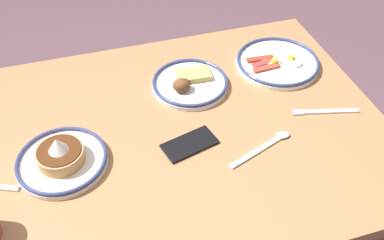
% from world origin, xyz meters
% --- Properties ---
extents(dining_table, '(1.18, 0.87, 0.72)m').
position_xyz_m(dining_table, '(0.00, 0.00, 0.61)').
color(dining_table, '#996B45').
rests_on(dining_table, ground_plane).
extents(plate_near_main, '(0.27, 0.27, 0.04)m').
position_xyz_m(plate_near_main, '(-0.40, -0.19, 0.74)').
color(plate_near_main, white).
rests_on(plate_near_main, dining_table).
extents(plate_center_pancakes, '(0.23, 0.23, 0.05)m').
position_xyz_m(plate_center_pancakes, '(-0.10, -0.17, 0.74)').
color(plate_center_pancakes, white).
rests_on(plate_center_pancakes, dining_table).
extents(plate_far_companion, '(0.23, 0.23, 0.09)m').
position_xyz_m(plate_far_companion, '(0.30, 0.03, 0.74)').
color(plate_far_companion, silver).
rests_on(plate_far_companion, dining_table).
extents(cell_phone, '(0.16, 0.11, 0.01)m').
position_xyz_m(cell_phone, '(-0.03, 0.06, 0.73)').
color(cell_phone, black).
rests_on(cell_phone, dining_table).
extents(fork_near, '(0.19, 0.06, 0.01)m').
position_xyz_m(fork_near, '(-0.44, 0.06, 0.73)').
color(fork_near, silver).
rests_on(fork_near, dining_table).
extents(tea_spoon, '(0.20, 0.08, 0.01)m').
position_xyz_m(tea_spoon, '(-0.23, 0.13, 0.73)').
color(tea_spoon, silver).
rests_on(tea_spoon, dining_table).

